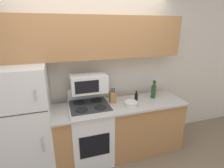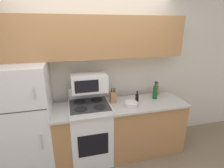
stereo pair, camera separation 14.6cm
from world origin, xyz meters
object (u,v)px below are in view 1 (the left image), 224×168
object	(u,v)px
microwave	(89,83)
bottle_soy_sauce	(136,97)
refrigerator	(26,122)
stove	(91,132)
knife_block	(113,97)
bottle_vinegar	(155,89)
bowl	(131,103)
bottle_wine_green	(153,91)

from	to	relation	value
microwave	bottle_soy_sauce	bearing A→B (deg)	-7.45
refrigerator	stove	bearing A→B (deg)	-3.67
microwave	knife_block	world-z (taller)	microwave
bottle_vinegar	bottle_soy_sauce	bearing A→B (deg)	-158.13
microwave	bowl	bearing A→B (deg)	-21.28
bottle_wine_green	knife_block	bearing A→B (deg)	178.47
knife_block	bottle_wine_green	bearing A→B (deg)	-1.53
refrigerator	microwave	distance (m)	1.02
refrigerator	bottle_wine_green	bearing A→B (deg)	0.50
knife_block	bottle_soy_sauce	xyz separation A→B (m)	(0.38, -0.06, -0.02)
microwave	bottle_wine_green	world-z (taller)	microwave
bowl	bottle_wine_green	bearing A→B (deg)	20.36
bottle_wine_green	bowl	bearing A→B (deg)	-159.64
stove	bowl	xyz separation A→B (m)	(0.62, -0.11, 0.45)
knife_block	bottle_wine_green	world-z (taller)	bottle_wine_green
stove	bottle_wine_green	xyz separation A→B (m)	(1.10, 0.07, 0.53)
refrigerator	bowl	bearing A→B (deg)	-6.17
bottle_vinegar	bottle_wine_green	bearing A→B (deg)	-129.78
refrigerator	stove	world-z (taller)	refrigerator
microwave	bottle_soy_sauce	world-z (taller)	microwave
refrigerator	bottle_vinegar	world-z (taller)	refrigerator
bowl	knife_block	bearing A→B (deg)	139.30
stove	bottle_soy_sauce	world-z (taller)	stove
refrigerator	bowl	xyz separation A→B (m)	(1.50, -0.16, 0.14)
knife_block	bowl	bearing A→B (deg)	-40.70
refrigerator	bottle_vinegar	distance (m)	2.11
microwave	bowl	size ratio (longest dim) A/B	2.61
refrigerator	bottle_wine_green	xyz separation A→B (m)	(1.98, 0.02, 0.22)
bottle_soy_sauce	refrigerator	bearing A→B (deg)	179.03
bowl	refrigerator	bearing A→B (deg)	173.83
knife_block	bottle_vinegar	world-z (taller)	knife_block
refrigerator	knife_block	size ratio (longest dim) A/B	6.56
stove	bottle_wine_green	world-z (taller)	bottle_wine_green
bottle_wine_green	bottle_vinegar	xyz separation A→B (m)	(0.11, 0.13, -0.02)
knife_block	bottle_vinegar	bearing A→B (deg)	7.95
bowl	stove	bearing A→B (deg)	170.31
microwave	knife_block	bearing A→B (deg)	-5.13
microwave	bottle_soy_sauce	xyz separation A→B (m)	(0.74, -0.10, -0.28)
microwave	bottle_vinegar	distance (m)	1.22
stove	microwave	bearing A→B (deg)	78.54
stove	bottle_vinegar	bearing A→B (deg)	9.73
bottle_vinegar	microwave	bearing A→B (deg)	-176.02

